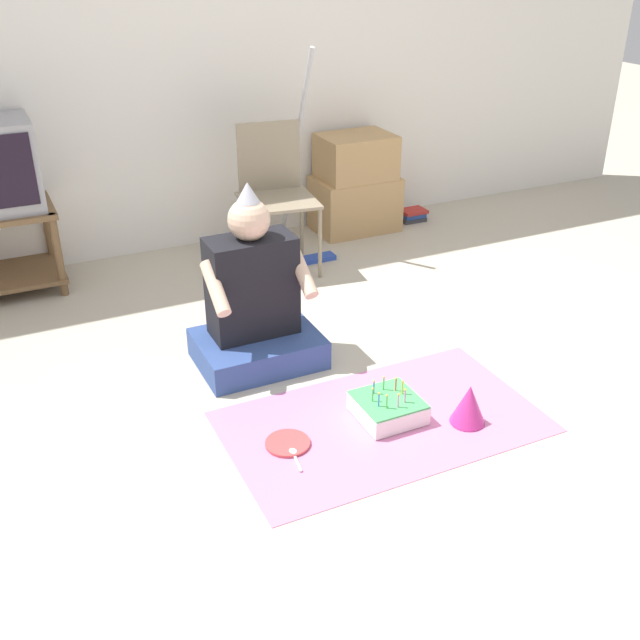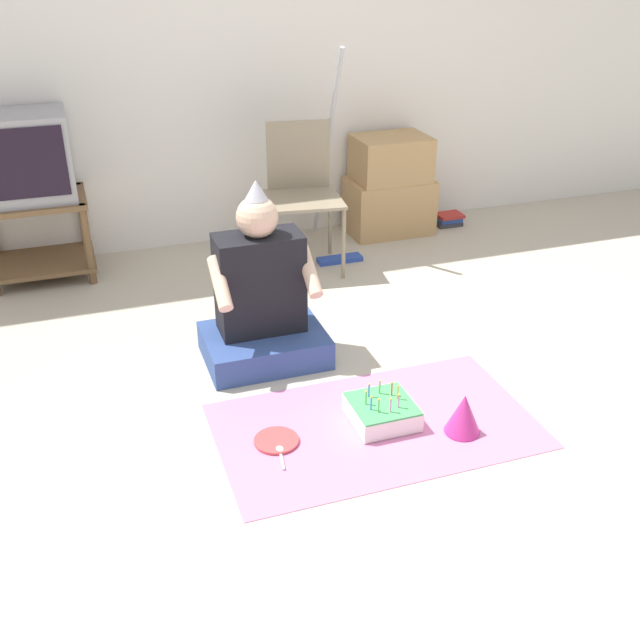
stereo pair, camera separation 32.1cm
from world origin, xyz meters
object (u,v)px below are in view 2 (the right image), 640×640
at_px(dust_mop, 332,196).
at_px(person_seated, 262,303).
at_px(birthday_cake, 382,412).
at_px(tv, 24,156).
at_px(cardboard_box_stack, 389,187).
at_px(book_pile, 448,219).
at_px(paper_plate, 276,440).
at_px(party_hat_blue, 464,413).
at_px(folding_chair, 302,186).

relative_size(dust_mop, person_seated, 1.46).
xyz_separation_m(person_seated, birthday_cake, (0.33, -0.69, -0.24)).
distance_m(tv, cardboard_box_stack, 2.27).
bearing_deg(dust_mop, birthday_cake, -103.33).
xyz_separation_m(tv, book_pile, (2.69, -0.01, -0.68)).
bearing_deg(dust_mop, person_seated, -124.08).
bearing_deg(paper_plate, book_pile, 47.90).
height_order(person_seated, birthday_cake, person_seated).
bearing_deg(party_hat_blue, paper_plate, 166.33).
bearing_deg(book_pile, party_hat_blue, -116.31).
bearing_deg(birthday_cake, dust_mop, 76.67).
xyz_separation_m(tv, birthday_cake, (1.31, -2.04, -0.67)).
xyz_separation_m(book_pile, paper_plate, (-1.84, -2.03, -0.03)).
distance_m(book_pile, person_seated, 2.18).
xyz_separation_m(folding_chair, person_seated, (-0.53, -1.03, -0.21)).
bearing_deg(person_seated, party_hat_blue, -55.05).
bearing_deg(person_seated, paper_plate, -100.94).
bearing_deg(birthday_cake, person_seated, 115.18).
height_order(folding_chair, dust_mop, dust_mop).
xyz_separation_m(tv, cardboard_box_stack, (2.24, 0.01, -0.41)).
bearing_deg(person_seated, dust_mop, 55.92).
xyz_separation_m(cardboard_box_stack, paper_plate, (-1.38, -2.05, -0.30)).
height_order(dust_mop, person_seated, dust_mop).
xyz_separation_m(folding_chair, dust_mop, (0.22, 0.08, -0.11)).
height_order(birthday_cake, paper_plate, birthday_cake).
distance_m(person_seated, paper_plate, 0.76).
bearing_deg(paper_plate, folding_chair, 68.90).
height_order(tv, paper_plate, tv).
bearing_deg(party_hat_blue, tv, 125.67).
relative_size(cardboard_box_stack, dust_mop, 0.51).
distance_m(dust_mop, book_pile, 1.03).
distance_m(folding_chair, cardboard_box_stack, 0.81).
height_order(birthday_cake, party_hat_blue, party_hat_blue).
height_order(tv, birthday_cake, tv).
bearing_deg(party_hat_blue, cardboard_box_stack, 73.98).
bearing_deg(dust_mop, paper_plate, -116.19).
relative_size(person_seated, party_hat_blue, 4.99).
height_order(folding_chair, person_seated, person_seated).
distance_m(folding_chair, person_seated, 1.18).
relative_size(book_pile, party_hat_blue, 1.07).
height_order(cardboard_box_stack, person_seated, person_seated).
distance_m(dust_mop, person_seated, 1.35).
distance_m(book_pile, paper_plate, 2.74).
distance_m(cardboard_box_stack, dust_mop, 0.56).
height_order(folding_chair, party_hat_blue, folding_chair).
distance_m(tv, folding_chair, 1.57).
relative_size(tv, birthday_cake, 1.93).
bearing_deg(birthday_cake, party_hat_blue, -32.11).
height_order(tv, dust_mop, dust_mop).
relative_size(dust_mop, party_hat_blue, 7.29).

